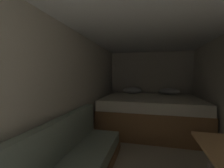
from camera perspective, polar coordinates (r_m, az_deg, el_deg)
ground_plane at (r=2.55m, az=14.16°, el=-27.39°), size 6.80×6.80×0.00m
wall_back at (r=4.63m, az=14.14°, el=-0.66°), size 2.41×0.05×1.98m
wall_left at (r=2.50m, az=-13.74°, el=-3.83°), size 0.05×4.80×1.98m
ceiling_slab at (r=2.31m, az=14.88°, el=21.12°), size 2.41×4.80×0.05m
bed at (r=3.81m, az=14.10°, el=-10.47°), size 2.19×1.71×0.96m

